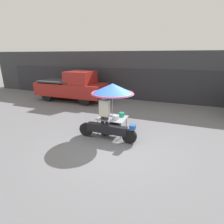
# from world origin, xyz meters

# --- Properties ---
(ground_plane) EXTENTS (36.00, 36.00, 0.00)m
(ground_plane) POSITION_xyz_m (0.00, 0.00, 0.00)
(ground_plane) COLOR slate
(shopfront_building) EXTENTS (28.00, 2.06, 3.35)m
(shopfront_building) POSITION_xyz_m (0.00, 7.67, 1.67)
(shopfront_building) COLOR #38383D
(shopfront_building) RESTS_ON ground
(vendor_motorcycle_cart) EXTENTS (2.32, 1.69, 2.06)m
(vendor_motorcycle_cart) POSITION_xyz_m (-0.46, 0.71, 1.56)
(vendor_motorcycle_cart) COLOR black
(vendor_motorcycle_cart) RESTS_ON ground
(vendor_person) EXTENTS (0.38, 0.23, 1.70)m
(vendor_person) POSITION_xyz_m (-0.66, 0.44, 0.96)
(vendor_person) COLOR #2D2D33
(vendor_person) RESTS_ON ground
(pickup_truck) EXTENTS (4.91, 1.96, 2.06)m
(pickup_truck) POSITION_xyz_m (-4.96, 4.92, 0.99)
(pickup_truck) COLOR black
(pickup_truck) RESTS_ON ground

